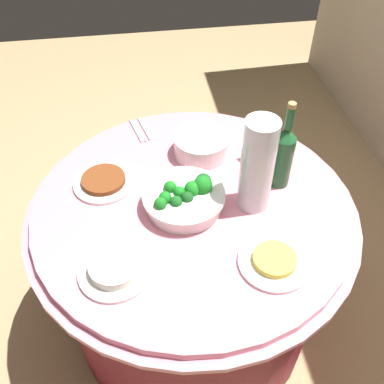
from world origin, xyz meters
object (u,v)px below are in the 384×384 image
(wine_bottle, at_px, (283,155))
(food_plate_rice, at_px, (114,269))
(plate_stack, at_px, (201,145))
(food_plate_stir_fry, at_px, (104,181))
(food_plate_fried_egg, at_px, (274,261))
(serving_tongs, at_px, (140,131))
(label_placard_mid, at_px, (246,155))
(label_placard_front, at_px, (272,158))
(broccoli_bowl, at_px, (185,198))
(decorative_fruit_vase, at_px, (257,169))

(wine_bottle, relative_size, food_plate_rice, 1.53)
(plate_stack, xyz_separation_m, food_plate_stir_fry, (0.12, -0.38, -0.03))
(wine_bottle, height_order, food_plate_fried_egg, wine_bottle)
(serving_tongs, distance_m, label_placard_mid, 0.46)
(label_placard_front, distance_m, label_placard_mid, 0.10)
(food_plate_fried_egg, height_order, label_placard_front, label_placard_front)
(plate_stack, distance_m, food_plate_rice, 0.62)
(food_plate_stir_fry, bearing_deg, serving_tongs, 152.80)
(label_placard_mid, bearing_deg, wine_bottle, 33.57)
(plate_stack, xyz_separation_m, food_plate_rice, (0.51, -0.35, -0.02))
(wine_bottle, relative_size, label_placard_front, 6.11)
(serving_tongs, bearing_deg, food_plate_stir_fry, -27.20)
(broccoli_bowl, bearing_deg, serving_tongs, -165.02)
(plate_stack, height_order, decorative_fruit_vase, decorative_fruit_vase)
(food_plate_stir_fry, bearing_deg, label_placard_mid, 94.48)
(broccoli_bowl, distance_m, food_plate_stir_fry, 0.32)
(serving_tongs, bearing_deg, plate_stack, 51.22)
(food_plate_stir_fry, height_order, label_placard_front, label_placard_front)
(food_plate_rice, bearing_deg, broccoli_bowl, 134.13)
(wine_bottle, bearing_deg, label_placard_front, 176.68)
(plate_stack, height_order, food_plate_rice, plate_stack)
(food_plate_fried_egg, xyz_separation_m, label_placard_mid, (-0.48, 0.03, 0.02))
(wine_bottle, xyz_separation_m, decorative_fruit_vase, (0.09, -0.12, 0.02))
(food_plate_stir_fry, relative_size, label_placard_front, 4.00)
(plate_stack, bearing_deg, serving_tongs, -128.78)
(label_placard_mid, bearing_deg, label_placard_front, 71.99)
(wine_bottle, bearing_deg, plate_stack, -129.66)
(plate_stack, bearing_deg, wine_bottle, 50.34)
(food_plate_rice, xyz_separation_m, label_placard_front, (-0.41, 0.60, 0.01))
(wine_bottle, xyz_separation_m, label_placard_front, (-0.10, 0.01, -0.10))
(plate_stack, relative_size, wine_bottle, 0.62)
(food_plate_stir_fry, bearing_deg, broccoli_bowl, 60.37)
(label_placard_front, bearing_deg, food_plate_fried_egg, -15.55)
(plate_stack, distance_m, food_plate_fried_egg, 0.57)
(serving_tongs, xyz_separation_m, label_placard_mid, (0.25, 0.38, 0.03))
(serving_tongs, relative_size, food_plate_rice, 0.76)
(food_plate_fried_egg, bearing_deg, decorative_fruit_vase, 179.72)
(broccoli_bowl, relative_size, food_plate_rice, 1.27)
(decorative_fruit_vase, bearing_deg, serving_tongs, -143.09)
(food_plate_stir_fry, height_order, label_placard_mid, label_placard_mid)
(broccoli_bowl, bearing_deg, food_plate_rice, -45.87)
(food_plate_stir_fry, distance_m, food_plate_fried_egg, 0.67)
(serving_tongs, xyz_separation_m, food_plate_rice, (0.69, -0.13, 0.01))
(plate_stack, relative_size, food_plate_fried_egg, 0.95)
(plate_stack, bearing_deg, label_placard_front, 67.62)
(broccoli_bowl, height_order, label_placard_front, broccoli_bowl)
(wine_bottle, height_order, food_plate_rice, wine_bottle)
(decorative_fruit_vase, distance_m, label_placard_front, 0.25)
(plate_stack, relative_size, label_placard_mid, 3.82)
(food_plate_fried_egg, distance_m, food_plate_rice, 0.48)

